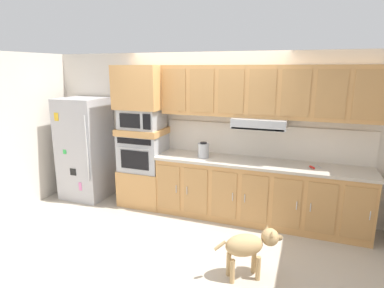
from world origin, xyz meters
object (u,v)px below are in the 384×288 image
(refrigerator, at_px, (85,148))
(electric_kettle, at_px, (203,150))
(microwave, at_px, (142,118))
(screwdriver, at_px, (313,167))
(built_in_oven, at_px, (143,152))
(dog, at_px, (250,245))

(refrigerator, xyz_separation_m, electric_kettle, (2.18, 0.02, 0.15))
(microwave, distance_m, electric_kettle, 1.15)
(refrigerator, relative_size, screwdriver, 10.53)
(built_in_oven, bearing_deg, microwave, -0.77)
(electric_kettle, height_order, dog, electric_kettle)
(screwdriver, bearing_deg, microwave, 179.02)
(refrigerator, bearing_deg, microwave, 3.47)
(built_in_oven, relative_size, dog, 1.00)
(refrigerator, xyz_separation_m, dog, (3.16, -1.34, -0.49))
(microwave, xyz_separation_m, screwdriver, (2.64, -0.05, -0.53))
(built_in_oven, distance_m, screwdriver, 2.64)
(built_in_oven, relative_size, screwdriver, 4.19)
(refrigerator, xyz_separation_m, microwave, (1.12, 0.07, 0.58))
(microwave, height_order, electric_kettle, microwave)
(refrigerator, relative_size, electric_kettle, 7.33)
(dog, bearing_deg, electric_kettle, 95.36)
(built_in_oven, height_order, microwave, microwave)
(screwdriver, bearing_deg, dog, -113.49)
(screwdriver, height_order, dog, screwdriver)
(built_in_oven, distance_m, dog, 2.54)
(microwave, bearing_deg, built_in_oven, 179.23)
(screwdriver, distance_m, dog, 1.58)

